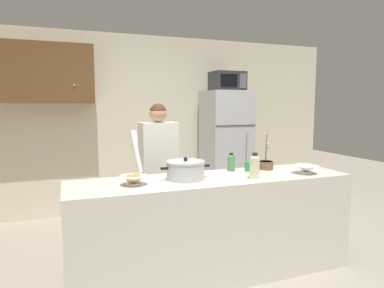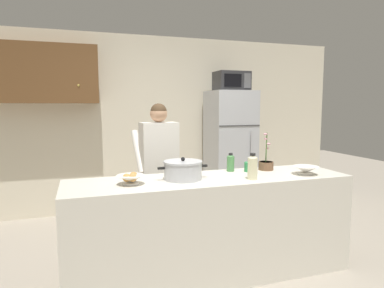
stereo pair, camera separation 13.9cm
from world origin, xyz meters
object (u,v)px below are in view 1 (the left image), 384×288
refrigerator (226,150)px  person_near_pot (158,159)px  bread_bowl (134,179)px  potted_orchid (266,164)px  bottle_mid_counter (255,166)px  empty_bowl (306,169)px  cooking_pot (186,170)px  microwave (227,81)px  bottle_near_edge (231,162)px  coffee_mug (250,166)px

refrigerator → person_near_pot: (-1.34, -1.05, 0.10)m
person_near_pot → bread_bowl: person_near_pot is taller
potted_orchid → bottle_mid_counter: bearing=-134.3°
empty_bowl → bottle_mid_counter: bearing=-177.3°
cooking_pot → empty_bowl: bearing=-7.9°
microwave → bottle_near_edge: microwave is taller
potted_orchid → bottle_near_edge: bearing=172.7°
coffee_mug → empty_bowl: coffee_mug is taller
bread_bowl → microwave: bearing=46.7°
person_near_pot → potted_orchid: person_near_pot is taller
bread_bowl → bottle_mid_counter: 1.07m
bread_bowl → bottle_mid_counter: bottle_mid_counter is taller
microwave → coffee_mug: 2.01m
coffee_mug → microwave: bearing=71.3°
microwave → bread_bowl: (-1.77, -1.87, -0.96)m
empty_bowl → potted_orchid: 0.40m
bottle_near_edge → bottle_mid_counter: bottle_mid_counter is taller
bottle_near_edge → refrigerator: bearing=65.7°
bread_bowl → potted_orchid: (1.40, 0.22, 0.01)m
refrigerator → bottle_mid_counter: (-0.70, -2.02, 0.14)m
bread_bowl → empty_bowl: bearing=-3.6°
bread_bowl → bottle_near_edge: (1.03, 0.27, 0.04)m
coffee_mug → empty_bowl: (0.45, -0.30, -0.00)m
empty_bowl → bottle_mid_counter: bottle_mid_counter is taller
person_near_pot → bottle_near_edge: size_ratio=8.71×
microwave → person_near_pot: bearing=-142.5°
refrigerator → microwave: (0.00, -0.02, 1.04)m
coffee_mug → bottle_near_edge: 0.19m
microwave → person_near_pot: microwave is taller
person_near_pot → coffee_mug: size_ratio=12.20×
coffee_mug → bread_bowl: size_ratio=0.56×
person_near_pot → bread_bowl: 0.95m
coffee_mug → potted_orchid: (0.20, 0.02, 0.01)m
bottle_near_edge → bottle_mid_counter: (0.03, -0.40, 0.02)m
cooking_pot → potted_orchid: bearing=9.8°
microwave → cooking_pot: (-1.29, -1.81, -0.93)m
person_near_pot → coffee_mug: bearing=-40.2°
microwave → bottle_mid_counter: 2.30m
person_near_pot → cooking_pot: bearing=-86.9°
coffee_mug → bottle_near_edge: size_ratio=0.71×
refrigerator → bread_bowl: bearing=-133.0°
cooking_pot → coffee_mug: (0.73, 0.14, -0.04)m
bottle_mid_counter → bread_bowl: bearing=173.0°
cooking_pot → coffee_mug: cooking_pot is taller
person_near_pot → microwave: bearing=37.5°
cooking_pot → bottle_mid_counter: (0.59, -0.19, 0.03)m
person_near_pot → bottle_mid_counter: person_near_pot is taller
empty_bowl → coffee_mug: bearing=146.1°
empty_bowl → bottle_near_edge: bearing=148.8°
bottle_mid_counter → potted_orchid: 0.49m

